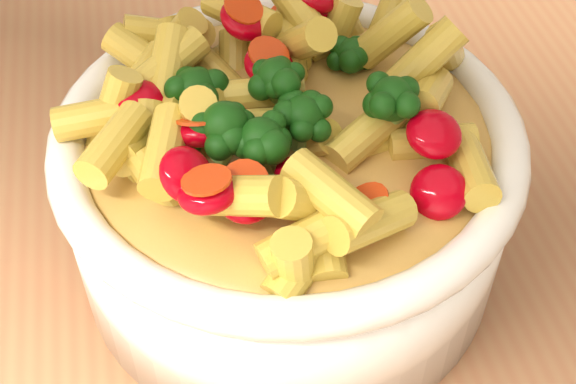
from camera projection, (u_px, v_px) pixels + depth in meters
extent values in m
cube|color=#A26D45|center=(193.00, 264.00, 0.55)|extent=(1.20, 0.80, 0.04)
cylinder|color=#A26D45|center=(557.00, 211.00, 1.19)|extent=(0.05, 0.05, 0.86)
cylinder|color=white|center=(288.00, 198.00, 0.50)|extent=(0.26, 0.26, 0.10)
ellipsoid|color=white|center=(288.00, 232.00, 0.52)|extent=(0.24, 0.24, 0.04)
torus|color=white|center=(288.00, 135.00, 0.46)|extent=(0.27, 0.27, 0.02)
ellipsoid|color=#F1B752|center=(288.00, 135.00, 0.46)|extent=(0.23, 0.23, 0.03)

